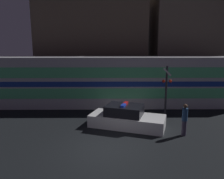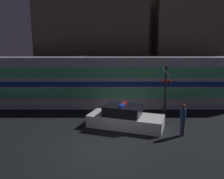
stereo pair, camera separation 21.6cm
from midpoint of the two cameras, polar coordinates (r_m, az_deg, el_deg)
The scene contains 7 objects.
ground_plane at distance 10.47m, azimuth -1.23°, elevation -15.30°, with size 120.00×120.00×0.00m, color black.
train at distance 17.54m, azimuth -2.46°, elevation 2.21°, with size 22.07×3.00×3.88m.
police_car at distance 12.99m, azimuth 4.11°, elevation -7.46°, with size 4.69×3.08×1.41m.
pedestrian at distance 12.18m, azimuth 18.74°, elevation -7.51°, with size 0.29×0.29×1.73m.
crossing_signal_near at distance 15.29m, azimuth 14.44°, elevation 0.36°, with size 0.68×0.31×3.40m.
building_left at distance 23.83m, azimuth -4.53°, elevation 12.84°, with size 10.94×5.42×10.75m.
building_center at distance 26.35m, azimuth 21.99°, elevation 12.04°, with size 10.12×6.94×10.86m.
Camera 2 is at (0.37, -9.37, 4.67)m, focal length 35.00 mm.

